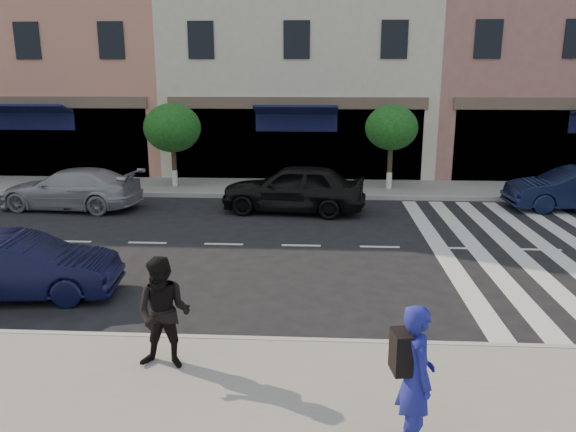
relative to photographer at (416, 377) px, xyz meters
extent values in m
plane|color=black|center=(-1.56, 4.02, -1.01)|extent=(120.00, 120.00, 0.00)
cube|color=gray|center=(-1.56, 0.27, -0.93)|extent=(60.00, 4.50, 0.15)
cube|color=gray|center=(-1.56, 15.02, -0.93)|extent=(60.00, 3.00, 0.15)
cube|color=tan|center=(-12.56, 21.02, 5.99)|extent=(10.00, 9.00, 14.00)
cube|color=beige|center=(-2.06, 21.02, 4.49)|extent=(11.00, 9.00, 11.00)
cube|color=#AD7667|center=(9.94, 21.02, 5.49)|extent=(13.00, 9.00, 13.00)
cylinder|color=#473323|center=(-6.56, 14.82, -0.06)|extent=(0.18, 0.18, 1.60)
cylinder|color=silver|center=(-6.56, 14.82, -0.56)|extent=(0.20, 0.20, 0.60)
ellipsoid|color=#134315|center=(-6.56, 14.82, 1.32)|extent=(2.10, 2.10, 1.79)
cylinder|color=#473323|center=(1.44, 14.82, 0.00)|extent=(0.18, 0.18, 1.71)
cylinder|color=silver|center=(1.44, 14.82, -0.56)|extent=(0.20, 0.20, 0.60)
ellipsoid|color=#134315|center=(1.44, 14.82, 1.37)|extent=(1.90, 1.90, 1.62)
imported|color=navy|center=(0.00, 0.00, 0.00)|extent=(0.50, 0.68, 1.71)
imported|color=black|center=(-3.29, 1.57, -0.03)|extent=(0.85, 0.68, 1.65)
imported|color=black|center=(-6.95, 4.32, -0.38)|extent=(3.93, 1.75, 1.25)
imported|color=#9B9BA0|center=(-9.14, 11.64, -0.35)|extent=(4.67, 2.26, 1.31)
imported|color=black|center=(-1.93, 11.62, -0.24)|extent=(4.67, 2.32, 1.53)
imported|color=black|center=(7.03, 12.40, -0.32)|extent=(4.23, 1.60, 1.38)
camera|label=1|loc=(-1.10, -5.69, 3.29)|focal=35.00mm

